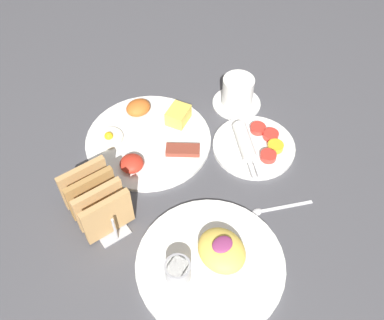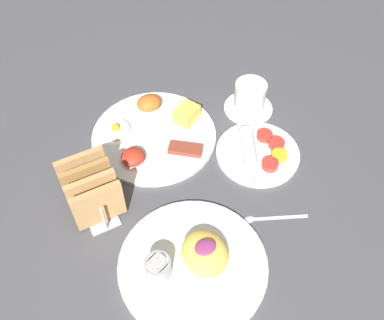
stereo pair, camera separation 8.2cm
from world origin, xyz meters
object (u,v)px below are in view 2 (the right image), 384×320
Objects in this scene: plate_breakfast at (154,133)px; plate_foreground at (193,262)px; plate_condiments at (258,152)px; toast_rack at (91,189)px; coffee_cup at (250,98)px.

plate_foreground is (-0.07, -0.33, 0.00)m from plate_breakfast.
plate_breakfast reaches higher than plate_condiments.
toast_rack reaches higher than plate_foreground.
plate_condiments is 1.27× the size of toast_rack.
plate_foreground is 0.44m from coffee_cup.
toast_rack is 0.44m from coffee_cup.
plate_foreground is at bearing -101.91° from plate_breakfast.
coffee_cup is (0.24, -0.02, 0.03)m from plate_breakfast.
coffee_cup reaches higher than plate_condiments.
plate_breakfast is 1.54× the size of plate_condiments.
coffee_cup is at bearing 44.43° from plate_foreground.
toast_rack is (-0.19, -0.12, 0.04)m from plate_breakfast.
plate_foreground reaches higher than plate_breakfast.
plate_condiments is 0.37m from toast_rack.
coffee_cup is (0.43, 0.09, -0.01)m from toast_rack.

